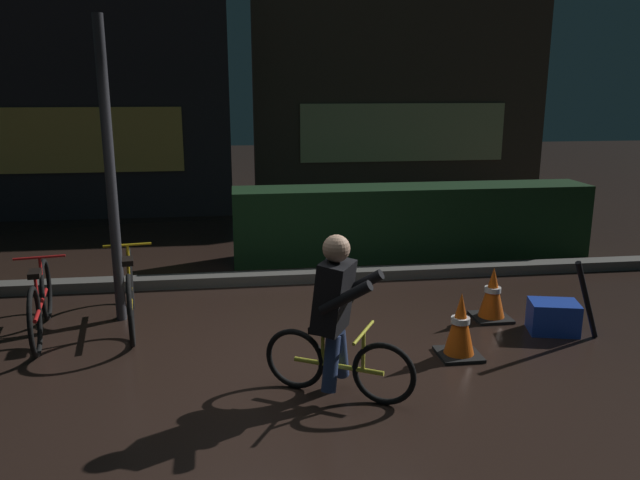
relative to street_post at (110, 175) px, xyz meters
The scene contains 13 objects.
ground_plane 2.55m from the street_post, 34.86° to the right, with size 40.00×40.00×0.00m, color black.
sidewalk_curb 2.43m from the street_post, 30.14° to the left, with size 12.00×0.24×0.12m, color #56544F.
hedge_row 4.12m from the street_post, 28.34° to the left, with size 4.80×0.70×0.97m, color black.
storefront_left 5.56m from the street_post, 107.01° to the left, with size 5.46×0.54×3.93m.
storefront_right 7.52m from the street_post, 53.63° to the left, with size 5.73×0.54×4.95m.
street_post is the anchor object (origin of this frame).
parked_bike_left_mid 1.35m from the street_post, 152.70° to the right, with size 0.46×1.51×0.70m.
parked_bike_center_left 1.13m from the street_post, 54.09° to the right, with size 0.46×1.63×0.76m.
traffic_cone_near 3.51m from the street_post, 23.17° to the right, with size 0.36×0.36×0.57m.
traffic_cone_far 3.89m from the street_post, ahead, with size 0.36×0.36×0.54m.
blue_crate 4.40m from the street_post, 12.36° to the right, with size 0.44×0.32×0.30m, color #193DB7.
cyclist 2.74m from the street_post, 44.22° to the right, with size 1.06×0.68×1.25m.
closed_umbrella 4.55m from the street_post, 15.06° to the right, with size 0.05×0.05×0.85m, color black.
Camera 1 is at (-0.55, -4.88, 2.27)m, focal length 34.99 mm.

